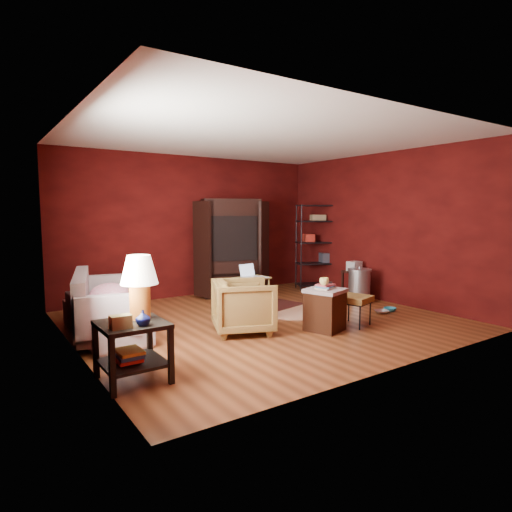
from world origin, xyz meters
The scene contains 18 objects.
room centered at (-0.04, -0.01, 1.40)m, with size 5.54×5.04×2.84m.
sofa centered at (-2.27, 0.57, 0.37)m, with size 1.88×0.55×0.74m, color #A28B90.
armchair centered at (-0.61, -0.38, 0.41)m, with size 0.80×0.75×0.82m, color black.
pet_bowl_steel centered at (1.91, -0.74, 0.11)m, with size 0.23×0.06×0.23m, color silver.
pet_bowl_turquoise centered at (2.14, -0.73, 0.10)m, with size 0.21×0.07×0.21m, color teal.
vase centered at (-2.41, -1.41, 0.68)m, with size 0.14×0.15×0.14m, color #0B0E39.
mug centered at (0.34, -1.01, 0.74)m, with size 0.13×0.10×0.13m, color #E9D772.
side_table centered at (-2.40, -1.18, 0.76)m, with size 0.64×0.64×1.26m.
sofa_cushions centered at (-2.29, 0.62, 0.39)m, with size 1.18×2.02×0.80m.
hamper centered at (0.41, -0.95, 0.32)m, with size 0.62×0.62×0.69m.
footstool centered at (0.96, -1.01, 0.39)m, with size 0.55×0.55×0.45m.
rug_round centered at (0.81, 0.18, 0.01)m, with size 1.41×1.41×0.01m.
rug_oriental centered at (0.65, 0.74, 0.02)m, with size 1.31×1.04×0.01m.
laptop_desk centered at (0.45, 1.00, 0.46)m, with size 0.64×0.53×0.74m.
tv_armoire centered at (0.61, 2.00, 1.02)m, with size 1.45×1.11×1.95m.
wire_shelving centered at (2.59, 1.60, 1.01)m, with size 0.98×0.71×1.85m.
small_stand centered at (2.46, 0.41, 0.55)m, with size 0.40×0.40×0.73m.
trash_can centered at (2.24, 0.06, 0.32)m, with size 0.53×0.53×0.69m.
Camera 1 is at (-3.77, -5.38, 1.71)m, focal length 30.00 mm.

